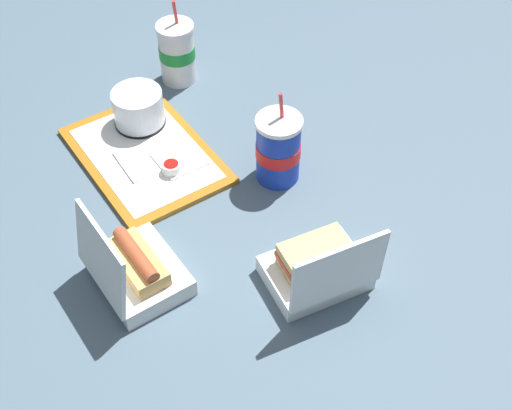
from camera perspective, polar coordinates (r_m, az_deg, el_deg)
name	(u,v)px	position (r m, az deg, el deg)	size (l,w,h in m)	color
ground_plane	(243,215)	(1.47, -1.06, -0.77)	(3.20, 3.20, 0.00)	#4C6070
food_tray	(146,155)	(1.61, -8.82, 3.95)	(0.41, 0.32, 0.01)	#A56619
cake_container	(138,109)	(1.66, -9.39, 7.60)	(0.12, 0.12, 0.09)	black
ketchup_cup	(171,167)	(1.54, -6.78, 3.01)	(0.04, 0.04, 0.02)	white
napkin_stack	(180,158)	(1.58, -6.09, 3.72)	(0.10, 0.10, 0.00)	white
plastic_fork	(125,167)	(1.58, -10.41, 3.01)	(0.11, 0.01, 0.01)	white
clamshell_hotdog_front	(134,269)	(1.35, -9.70, -5.09)	(0.21, 0.19, 0.18)	white
clamshell_sandwich_left	(318,268)	(1.33, 4.99, -5.01)	(0.16, 0.19, 0.18)	white
soda_cup_back	(278,149)	(1.50, 1.79, 4.51)	(0.10, 0.10, 0.22)	#1938B7
soda_cup_center	(177,52)	(1.78, -6.33, 12.05)	(0.09, 0.09, 0.22)	white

